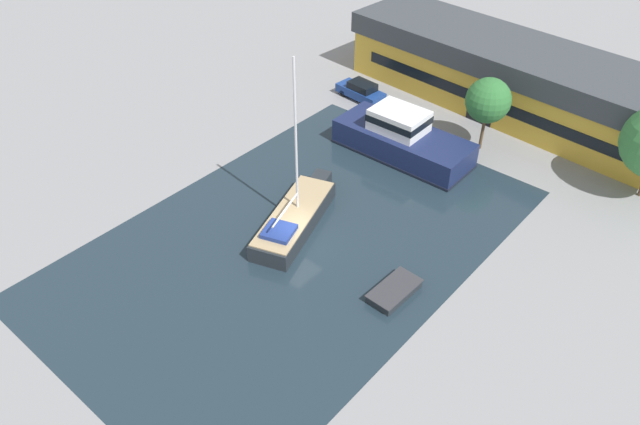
# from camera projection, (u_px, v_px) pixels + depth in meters

# --- Properties ---
(ground_plane) EXTENTS (440.00, 440.00, 0.00)m
(ground_plane) POSITION_uv_depth(u_px,v_px,m) (296.00, 242.00, 40.08)
(ground_plane) COLOR gray
(water_canal) EXTENTS (20.18, 31.47, 0.01)m
(water_canal) POSITION_uv_depth(u_px,v_px,m) (296.00, 242.00, 40.08)
(water_canal) COLOR #1E2D38
(water_canal) RESTS_ON ground
(warehouse_building) EXTENTS (29.50, 10.18, 5.64)m
(warehouse_building) POSITION_uv_depth(u_px,v_px,m) (509.00, 76.00, 52.57)
(warehouse_building) COLOR gold
(warehouse_building) RESTS_ON ground
(quay_tree_near_building) EXTENTS (3.41, 3.41, 5.89)m
(quay_tree_near_building) POSITION_uv_depth(u_px,v_px,m) (488.00, 100.00, 46.39)
(quay_tree_near_building) COLOR brown
(quay_tree_near_building) RESTS_ON ground
(parked_car) EXTENTS (4.66, 2.20, 1.62)m
(parked_car) POSITION_uv_depth(u_px,v_px,m) (361.00, 91.00, 54.89)
(parked_car) COLOR navy
(parked_car) RESTS_ON ground
(sailboat_moored) EXTENTS (5.18, 9.69, 11.73)m
(sailboat_moored) POSITION_uv_depth(u_px,v_px,m) (295.00, 217.00, 40.99)
(sailboat_moored) COLOR #23282D
(sailboat_moored) RESTS_ON water_canal
(motor_cruiser) EXTENTS (10.75, 4.37, 3.61)m
(motor_cruiser) POSITION_uv_depth(u_px,v_px,m) (402.00, 139.00, 47.50)
(motor_cruiser) COLOR #19234C
(motor_cruiser) RESTS_ON water_canal
(small_dinghy) EXTENTS (1.87, 3.45, 0.55)m
(small_dinghy) POSITION_uv_depth(u_px,v_px,m) (394.00, 291.00, 36.20)
(small_dinghy) COLOR #23282D
(small_dinghy) RESTS_ON water_canal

